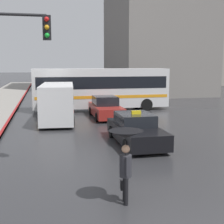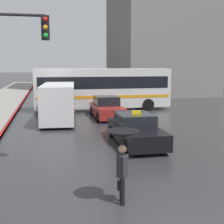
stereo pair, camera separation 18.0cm
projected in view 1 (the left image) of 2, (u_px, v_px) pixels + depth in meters
taxi at (136, 130)px, 14.77m from camera, size 1.91×4.73×1.58m
sedan_red at (106, 108)px, 22.05m from camera, size 1.91×4.67×1.49m
ambulance_van at (58, 101)px, 20.26m from camera, size 2.47×5.92×2.46m
city_bus at (101, 87)px, 25.62m from camera, size 10.97×2.71×3.39m
pedestrian_with_umbrella at (126, 148)px, 8.21m from camera, size 0.91×0.91×2.01m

